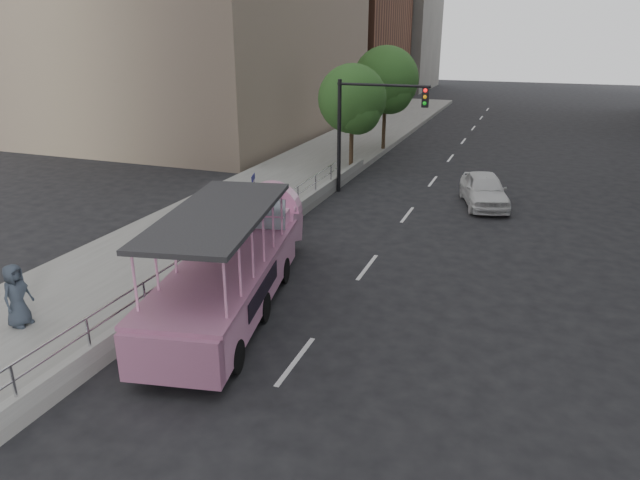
# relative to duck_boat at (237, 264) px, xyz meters

# --- Properties ---
(ground) EXTENTS (160.00, 160.00, 0.00)m
(ground) POSITION_rel_duck_boat_xyz_m (1.77, -0.36, -1.13)
(ground) COLOR black
(sidewalk) EXTENTS (5.50, 80.00, 0.30)m
(sidewalk) POSITION_rel_duck_boat_xyz_m (-3.98, 9.64, -0.98)
(sidewalk) COLOR gray
(sidewalk) RESTS_ON ground
(kerb_wall) EXTENTS (0.24, 30.00, 0.36)m
(kerb_wall) POSITION_rel_duck_boat_xyz_m (-1.35, 1.64, -0.65)
(kerb_wall) COLOR #A5A6A0
(kerb_wall) RESTS_ON sidewalk
(guardrail) EXTENTS (0.07, 22.00, 0.71)m
(guardrail) POSITION_rel_duck_boat_xyz_m (-1.35, 1.64, 0.01)
(guardrail) COLOR silver
(guardrail) RESTS_ON kerb_wall
(duck_boat) EXTENTS (3.96, 9.43, 3.05)m
(duck_boat) POSITION_rel_duck_boat_xyz_m (0.00, 0.00, 0.00)
(duck_boat) COLOR black
(duck_boat) RESTS_ON ground
(car) EXTENTS (2.77, 4.50, 1.43)m
(car) POSITION_rel_duck_boat_xyz_m (5.59, 12.18, -0.42)
(car) COLOR silver
(car) RESTS_ON ground
(pedestrian_far) EXTENTS (0.56, 0.83, 1.64)m
(pedestrian_far) POSITION_rel_duck_boat_xyz_m (-4.14, -3.67, -0.01)
(pedestrian_far) COLOR #2B343F
(pedestrian_far) RESTS_ON sidewalk
(parking_sign) EXTENTS (0.21, 0.60, 2.76)m
(parking_sign) POSITION_rel_duck_boat_xyz_m (-1.22, 3.58, 0.60)
(parking_sign) COLOR black
(parking_sign) RESTS_ON ground
(traffic_signal) EXTENTS (4.20, 0.32, 5.20)m
(traffic_signal) POSITION_rel_duck_boat_xyz_m (0.07, 12.14, 2.37)
(traffic_signal) COLOR black
(traffic_signal) RESTS_ON ground
(street_tree_near) EXTENTS (3.52, 3.52, 5.72)m
(street_tree_near) POSITION_rel_duck_boat_xyz_m (-1.53, 15.57, 2.69)
(street_tree_near) COLOR #3B2B1B
(street_tree_near) RESTS_ON ground
(street_tree_far) EXTENTS (3.97, 3.97, 6.45)m
(street_tree_far) POSITION_rel_duck_boat_xyz_m (-1.33, 21.57, 3.17)
(street_tree_far) COLOR #3B2B1B
(street_tree_far) RESTS_ON ground
(midrise_stone_b) EXTENTS (16.00, 14.00, 20.00)m
(midrise_stone_b) POSITION_rel_duck_boat_xyz_m (-14.23, 63.64, 8.87)
(midrise_stone_b) COLOR gray
(midrise_stone_b) RESTS_ON ground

